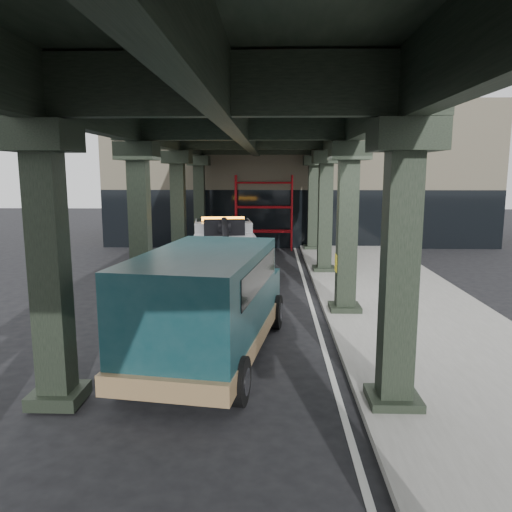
# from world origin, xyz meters

# --- Properties ---
(ground) EXTENTS (90.00, 90.00, 0.00)m
(ground) POSITION_xyz_m (0.00, 0.00, 0.00)
(ground) COLOR black
(ground) RESTS_ON ground
(sidewalk) EXTENTS (5.00, 40.00, 0.15)m
(sidewalk) POSITION_xyz_m (4.50, 2.00, 0.07)
(sidewalk) COLOR gray
(sidewalk) RESTS_ON ground
(lane_stripe) EXTENTS (0.12, 38.00, 0.01)m
(lane_stripe) POSITION_xyz_m (1.70, 2.00, 0.01)
(lane_stripe) COLOR silver
(lane_stripe) RESTS_ON ground
(viaduct) EXTENTS (7.40, 32.00, 6.40)m
(viaduct) POSITION_xyz_m (-0.40, 2.00, 5.46)
(viaduct) COLOR black
(viaduct) RESTS_ON ground
(building) EXTENTS (22.00, 10.00, 8.00)m
(building) POSITION_xyz_m (2.00, 20.00, 4.00)
(building) COLOR #C6B793
(building) RESTS_ON ground
(scaffolding) EXTENTS (3.08, 0.88, 4.00)m
(scaffolding) POSITION_xyz_m (0.00, 14.64, 2.11)
(scaffolding) COLOR #AC0D14
(scaffolding) RESTS_ON ground
(tow_truck) EXTENTS (3.12, 8.01, 2.56)m
(tow_truck) POSITION_xyz_m (-1.26, 5.38, 1.25)
(tow_truck) COLOR black
(tow_truck) RESTS_ON ground
(towed_van) EXTENTS (3.28, 6.51, 2.53)m
(towed_van) POSITION_xyz_m (-0.93, -1.77, 1.36)
(towed_van) COLOR #10343A
(towed_van) RESTS_ON ground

